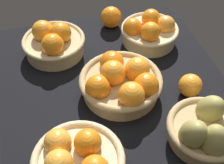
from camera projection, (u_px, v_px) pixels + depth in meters
The scene contains 8 objects.
market_tray at pixel (117, 93), 95.40cm from camera, with size 84.00×72.00×3.00cm, color black.
basket_center at pixel (122, 82), 90.05cm from camera, with size 25.47×25.47×11.75cm.
basket_near_right at pixel (77, 161), 72.49cm from camera, with size 23.06×23.06×10.47cm.
basket_far_right_pears at pixel (205, 131), 78.31cm from camera, with size 21.60×20.77×14.40cm.
basket_near_left at pixel (54, 42), 103.31cm from camera, with size 21.80×21.80×11.61cm.
basket_far_left at pixel (149, 31), 107.88cm from camera, with size 20.86×20.86×11.06cm.
loose_orange_front_gap at pixel (111, 17), 114.89cm from camera, with size 8.09×8.09×8.09cm, color orange.
loose_orange_back_gap at pixel (190, 85), 90.75cm from camera, with size 7.20×7.20×7.20cm, color orange.
Camera 1 is at (60.31, -18.30, 73.22)cm, focal length 47.76 mm.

